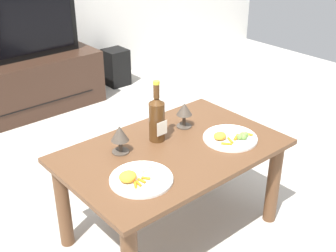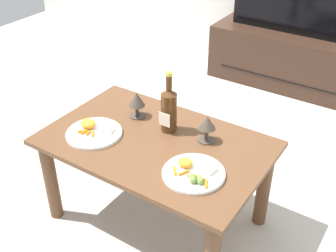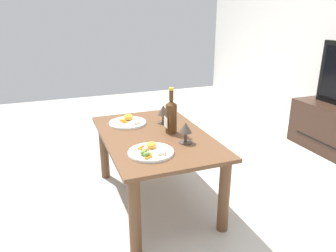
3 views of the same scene
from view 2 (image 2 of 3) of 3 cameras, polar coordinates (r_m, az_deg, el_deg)
name	(u,v)px [view 2 (image 2 of 3)]	position (r m, az deg, el deg)	size (l,w,h in m)	color
ground_plane	(157,217)	(2.39, -1.48, -12.07)	(6.40, 6.40, 0.00)	#B7B2A8
dining_table	(156,157)	(2.12, -1.64, -4.19)	(1.08, 0.69, 0.51)	brown
tv_stand	(291,60)	(3.73, 16.13, 8.45)	(1.33, 0.44, 0.45)	#382319
wine_bottle	(168,108)	(2.08, 0.02, 2.44)	(0.08, 0.08, 0.32)	#4C2D14
goblet_left	(137,101)	(2.21, -4.19, 3.39)	(0.09, 0.09, 0.14)	#473D33
goblet_right	(207,124)	(2.02, 5.22, 0.23)	(0.08, 0.08, 0.14)	#473D33
dinner_plate_left	(94,132)	(2.14, -9.86, -0.75)	(0.28, 0.28, 0.06)	white
dinner_plate_right	(194,173)	(1.85, 3.43, -6.20)	(0.27, 0.27, 0.05)	white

